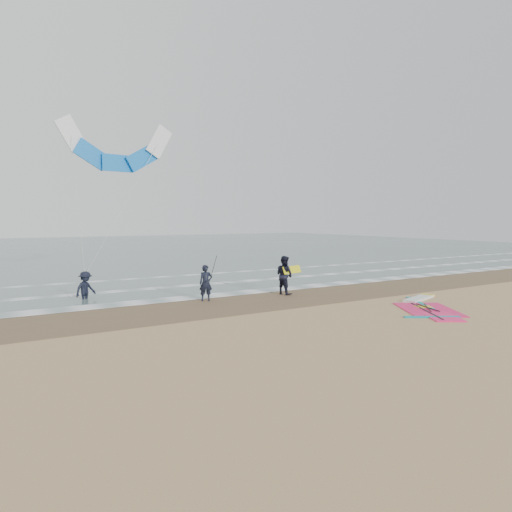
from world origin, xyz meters
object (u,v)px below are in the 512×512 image
windsurf_rig (427,306)px  person_walking (284,275)px  person_wading (85,282)px  person_standing (206,283)px  surf_kite (117,151)px

windsurf_rig → person_walking: size_ratio=2.60×
person_walking → person_wading: bearing=53.7°
person_wading → person_walking: bearing=-51.8°
windsurf_rig → person_wading: person_wading is taller
person_standing → person_walking: person_walking is taller
person_standing → surf_kite: surf_kite is taller
windsurf_rig → person_wading: (-12.42, 9.53, 0.82)m
person_wading → surf_kite: (2.57, 3.62, 6.78)m
windsurf_rig → person_wading: 15.67m
person_standing → person_walking: size_ratio=0.86×
surf_kite → person_walking: bearing=-48.2°
windsurf_rig → surf_kite: bearing=126.8°
person_walking → surf_kite: (-6.41, 7.19, 6.65)m
windsurf_rig → person_standing: person_standing is taller
person_standing → surf_kite: (-2.21, 6.87, 6.79)m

